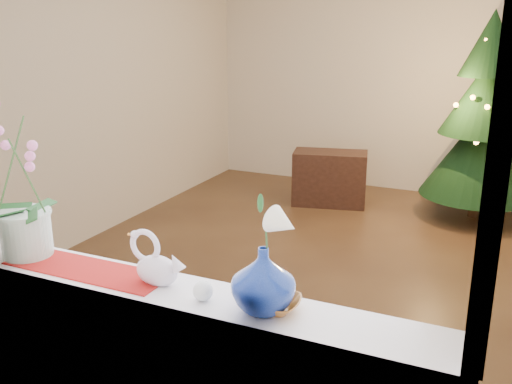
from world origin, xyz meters
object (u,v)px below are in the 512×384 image
paperweight (203,291)px  swan (157,259)px  blue_vase (263,275)px  side_table (330,178)px  amber_dish (274,305)px  xmas_tree (484,118)px  orchid_pot (20,181)px

paperweight → swan: bearing=168.6°
swan → blue_vase: 0.45m
blue_vase → side_table: 4.19m
swan → amber_dish: swan is taller
swan → blue_vase: (0.44, -0.02, 0.03)m
blue_vase → amber_dish: bearing=30.0°
blue_vase → xmas_tree: xmas_tree is taller
orchid_pot → swan: 0.69m
amber_dish → xmas_tree: xmas_tree is taller
swan → amber_dish: size_ratio=1.54×
orchid_pot → blue_vase: 1.11m
swan → paperweight: swan is taller
paperweight → side_table: bearing=100.9°
amber_dish → xmas_tree: 4.20m
xmas_tree → blue_vase: bearing=-96.0°
orchid_pot → amber_dish: orchid_pot is taller
orchid_pot → paperweight: orchid_pot is taller
swan → amber_dish: 0.49m
side_table → xmas_tree: bearing=-5.6°
paperweight → xmas_tree: bearing=81.1°
swan → side_table: bearing=86.9°
paperweight → side_table: 4.15m
orchid_pot → xmas_tree: size_ratio=0.33×
blue_vase → xmas_tree: (0.44, 4.20, -0.06)m
blue_vase → side_table: (-1.00, 4.00, -0.77)m
blue_vase → xmas_tree: bearing=84.0°
paperweight → xmas_tree: (0.66, 4.22, 0.04)m
swan → paperweight: (0.22, -0.04, -0.06)m
orchid_pot → amber_dish: size_ratio=4.29×
orchid_pot → paperweight: 0.92m
orchid_pot → side_table: orchid_pot is taller
blue_vase → amber_dish: size_ratio=1.74×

